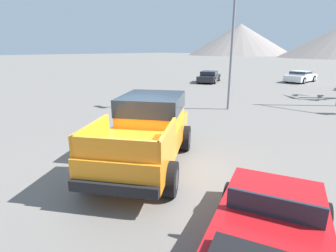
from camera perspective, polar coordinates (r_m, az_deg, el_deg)
The scene contains 7 objects.
ground_plane at distance 7.68m, azimuth -5.30°, elevation -9.87°, with size 320.00×320.00×0.00m, color slate.
orange_pickup_truck at distance 7.99m, azimuth -4.49°, elevation -0.17°, with size 4.43×5.35×1.99m.
red_convertible_car at distance 4.72m, azimuth 21.01°, elevation -23.77°, with size 3.15×4.74×1.06m.
parked_car_dark at distance 28.35m, azimuth 8.95°, elevation 10.62°, with size 3.29×4.59×1.15m.
parked_car_white at distance 31.26m, azimuth 26.88°, elevation 9.61°, with size 2.21×4.28×1.16m.
street_lamp_post at distance 15.41m, azimuth 14.05°, elevation 20.69°, with size 0.90×0.24×7.75m.
distant_mountain_range at distance 131.11m, azimuth 31.23°, elevation 15.77°, with size 133.53×71.71×16.11m.
Camera 1 is at (5.23, -4.48, 3.40)m, focal length 28.00 mm.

